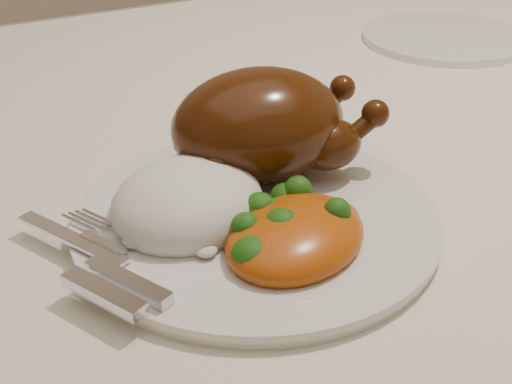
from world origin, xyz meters
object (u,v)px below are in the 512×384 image
dinner_plate (256,220)px  roast_chicken (264,125)px  dining_table (317,205)px  side_plate (444,37)px

dinner_plate → roast_chicken: roast_chicken is taller
dining_table → roast_chicken: roast_chicken is taller
dining_table → roast_chicken: 0.22m
dining_table → roast_chicken: size_ratio=8.31×
dining_table → dinner_plate: bearing=-136.7°
side_plate → roast_chicken: size_ratio=1.16×
dining_table → dinner_plate: (-0.16, -0.15, 0.11)m
dinner_plate → side_plate: dinner_plate is taller
dining_table → dinner_plate: size_ratio=5.52×
dinner_plate → roast_chicken: 0.09m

